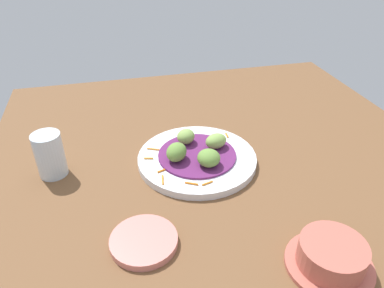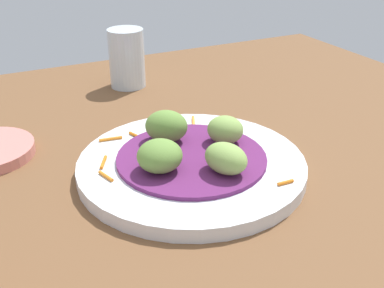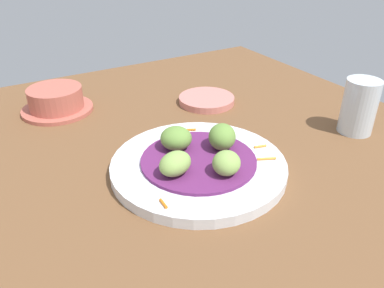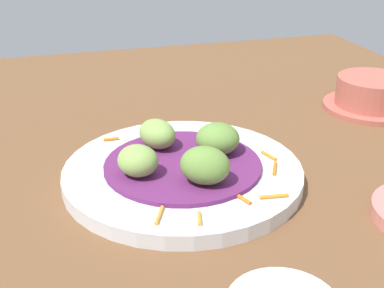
% 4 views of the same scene
% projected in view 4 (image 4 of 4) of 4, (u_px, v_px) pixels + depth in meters
% --- Properties ---
extents(table_surface, '(1.10, 1.10, 0.02)m').
position_uv_depth(table_surface, '(171.00, 166.00, 0.67)').
color(table_surface, brown).
rests_on(table_surface, ground).
extents(main_plate, '(0.28, 0.28, 0.02)m').
position_uv_depth(main_plate, '(180.00, 174.00, 0.61)').
color(main_plate, silver).
rests_on(main_plate, table_surface).
extents(cabbage_bed, '(0.18, 0.18, 0.01)m').
position_uv_depth(cabbage_bed, '(180.00, 165.00, 0.60)').
color(cabbage_bed, '#60235B').
rests_on(cabbage_bed, main_plate).
extents(carrot_garnish, '(0.22, 0.19, 0.00)m').
position_uv_depth(carrot_garnish, '(223.00, 184.00, 0.57)').
color(carrot_garnish, orange).
rests_on(carrot_garnish, main_plate).
extents(guac_scoop_left, '(0.06, 0.06, 0.04)m').
position_uv_depth(guac_scoop_left, '(138.00, 161.00, 0.57)').
color(guac_scoop_left, '#84A851').
rests_on(guac_scoop_left, cabbage_bed).
extents(guac_scoop_center, '(0.07, 0.07, 0.04)m').
position_uv_depth(guac_scoop_center, '(205.00, 165.00, 0.55)').
color(guac_scoop_center, olive).
rests_on(guac_scoop_center, cabbage_bed).
extents(guac_scoop_right, '(0.05, 0.05, 0.04)m').
position_uv_depth(guac_scoop_right, '(218.00, 139.00, 0.62)').
color(guac_scoop_right, olive).
rests_on(guac_scoop_right, cabbage_bed).
extents(guac_scoop_back, '(0.06, 0.06, 0.03)m').
position_uv_depth(guac_scoop_back, '(157.00, 134.00, 0.64)').
color(guac_scoop_back, '#84A851').
rests_on(guac_scoop_back, cabbage_bed).
extents(terracotta_bowl, '(0.15, 0.15, 0.05)m').
position_uv_depth(terracotta_bowl, '(372.00, 95.00, 0.81)').
color(terracotta_bowl, '#B75B4C').
rests_on(terracotta_bowl, table_surface).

